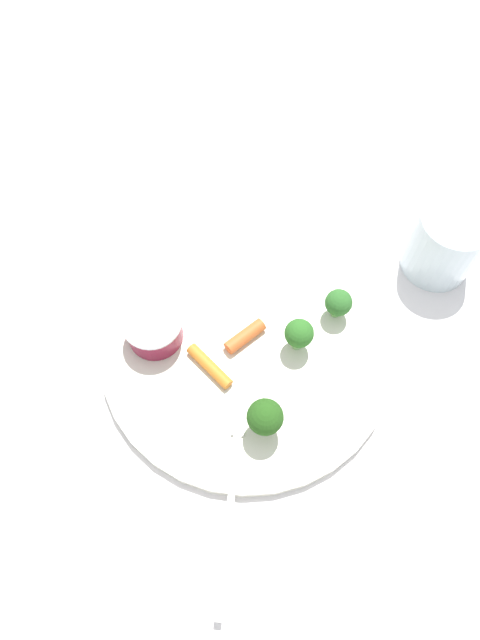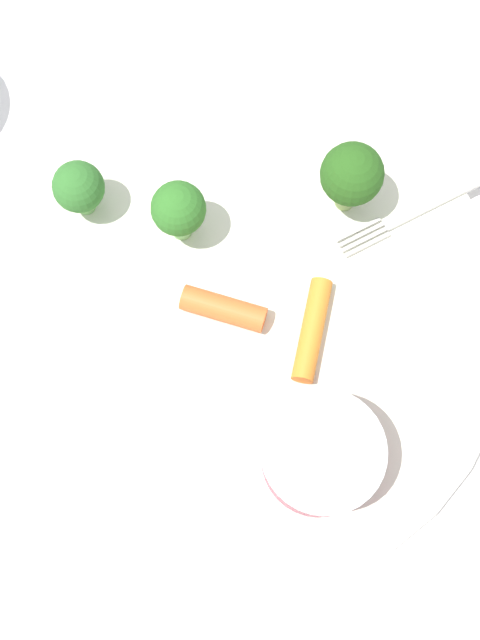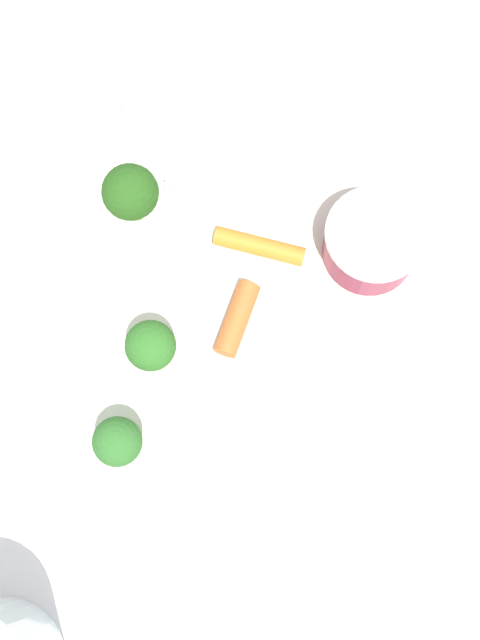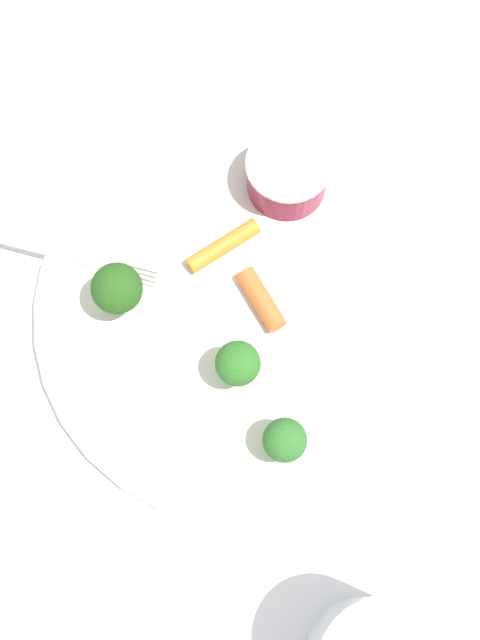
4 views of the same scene
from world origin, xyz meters
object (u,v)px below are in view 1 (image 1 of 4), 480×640
broccoli_floret_0 (265,417)px  carrot_stick_0 (210,366)px  plate (247,346)px  broccoli_floret_1 (299,334)px  fork (231,502)px  broccoli_floret_2 (338,302)px  carrot_stick_1 (244,337)px  sauce_cup (154,329)px  drinking_glass (445,243)px

broccoli_floret_0 → carrot_stick_0: broccoli_floret_0 is taller
plate → broccoli_floret_1: bearing=67.5°
broccoli_floret_1 → fork: (0.12, -0.12, -0.03)m
broccoli_floret_2 → fork: size_ratio=0.23×
broccoli_floret_0 → carrot_stick_1: bearing=171.0°
broccoli_floret_2 → carrot_stick_0: broccoli_floret_2 is taller
sauce_cup → carrot_stick_0: (0.05, 0.04, -0.01)m
broccoli_floret_0 → plate: bearing=169.5°
broccoli_floret_2 → carrot_stick_0: (0.01, -0.14, -0.02)m
plate → drinking_glass: (-0.02, 0.24, 0.03)m
carrot_stick_0 → carrot_stick_1: size_ratio=1.23×
plate → carrot_stick_1: 0.01m
broccoli_floret_2 → broccoli_floret_1: bearing=-68.8°
broccoli_floret_0 → fork: broccoli_floret_0 is taller
carrot_stick_0 → drinking_glass: 0.28m
broccoli_floret_2 → fork: broccoli_floret_2 is taller
broccoli_floret_2 → fork: 0.22m
broccoli_floret_0 → carrot_stick_1: 0.10m
sauce_cup → broccoli_floret_1: (0.06, 0.13, 0.01)m
fork → drinking_glass: 0.35m
sauce_cup → fork: bearing=4.9°
sauce_cup → carrot_stick_1: 0.09m
carrot_stick_0 → fork: size_ratio=0.33×
fork → drinking_glass: size_ratio=2.08×
carrot_stick_1 → fork: size_ratio=0.27×
fork → sauce_cup: bearing=-175.1°
drinking_glass → broccoli_floret_2: bearing=-80.6°
carrot_stick_0 → broccoli_floret_2: bearing=95.3°
fork → broccoli_floret_0: bearing=135.1°
broccoli_floret_2 → carrot_stick_1: (-0.00, -0.10, -0.02)m
plate → fork: fork is taller
drinking_glass → fork: bearing=-61.7°
plate → broccoli_floret_2: (-0.00, 0.10, 0.03)m
drinking_glass → sauce_cup: bearing=-93.2°
fork → carrot_stick_1: bearing=155.1°
broccoli_floret_0 → carrot_stick_0: (-0.08, -0.03, -0.03)m
plate → broccoli_floret_1: broccoli_floret_1 is taller
broccoli_floret_0 → broccoli_floret_2: broccoli_floret_0 is taller
carrot_stick_1 → sauce_cup: bearing=-113.2°
broccoli_floret_0 → broccoli_floret_2: size_ratio=1.31×
plate → carrot_stick_1: bearing=-165.2°
sauce_cup → carrot_stick_1: size_ratio=1.31×
broccoli_floret_2 → carrot_stick_1: 0.10m
broccoli_floret_0 → broccoli_floret_1: bearing=137.0°
broccoli_floret_0 → carrot_stick_0: 0.08m
fork → drinking_glass: bearing=118.3°
sauce_cup → carrot_stick_0: size_ratio=1.07×
broccoli_floret_1 → broccoli_floret_2: size_ratio=1.13×
broccoli_floret_1 → broccoli_floret_0: bearing=-43.0°
broccoli_floret_1 → carrot_stick_0: (-0.01, -0.09, -0.02)m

